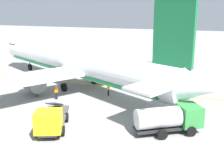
# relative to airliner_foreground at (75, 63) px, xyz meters

# --- Properties ---
(airliner_foreground) EXTENTS (33.26, 39.51, 11.90)m
(airliner_foreground) POSITION_rel_airliner_foreground_xyz_m (0.00, 0.00, 0.00)
(airliner_foreground) COLOR silver
(airliner_foreground) RESTS_ON ground
(service_truck_fuel) EXTENTS (5.01, 5.90, 2.40)m
(service_truck_fuel) POSITION_rel_airliner_foreground_xyz_m (-9.47, -15.18, -1.99)
(service_truck_fuel) COLOR #338C3F
(service_truck_fuel) RESTS_ON ground
(service_truck_pushback) EXTENTS (6.82, 4.77, 2.70)m
(service_truck_pushback) POSITION_rel_airliner_foreground_xyz_m (-13.38, -5.48, -2.22)
(service_truck_pushback) COLOR yellow
(service_truck_pushback) RESTS_ON ground
(cargo_container_near) EXTENTS (2.22, 2.22, 2.03)m
(cargo_container_near) POSITION_rel_airliner_foreground_xyz_m (4.00, -8.32, -2.43)
(cargo_container_near) COLOR #333338
(cargo_container_near) RESTS_ON ground
(cargo_container_mid) EXTENTS (1.97, 1.97, 1.93)m
(cargo_container_mid) POSITION_rel_airliner_foreground_xyz_m (12.05, -12.45, -2.48)
(cargo_container_mid) COLOR #333338
(cargo_container_mid) RESTS_ON ground
(crew_marshaller) EXTENTS (0.61, 0.34, 1.79)m
(crew_marshaller) POSITION_rel_airliner_foreground_xyz_m (-5.98, -0.84, -2.33)
(crew_marshaller) COLOR #191E33
(crew_marshaller) RESTS_ON ground
(crew_loader_left) EXTENTS (0.62, 0.29, 1.75)m
(crew_loader_left) POSITION_rel_airliner_foreground_xyz_m (-2.28, -6.15, -2.36)
(crew_loader_left) COLOR #191E33
(crew_loader_left) RESTS_ON ground
(crew_loader_right) EXTENTS (0.54, 0.44, 1.63)m
(crew_loader_right) POSITION_rel_airliner_foreground_xyz_m (8.71, -13.34, -2.43)
(crew_loader_right) COLOR #191E33
(crew_loader_right) RESTS_ON ground
(crew_supervisor) EXTENTS (0.55, 0.43, 1.68)m
(crew_supervisor) POSITION_rel_airliner_foreground_xyz_m (-6.01, 2.10, -2.40)
(crew_supervisor) COLOR #191E33
(crew_supervisor) RESTS_ON ground
(apron_guide_line) EXTENTS (0.30, 60.00, 0.01)m
(apron_guide_line) POSITION_rel_airliner_foreground_xyz_m (1.47, -4.48, -3.39)
(apron_guide_line) COLOR yellow
(apron_guide_line) RESTS_ON ground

